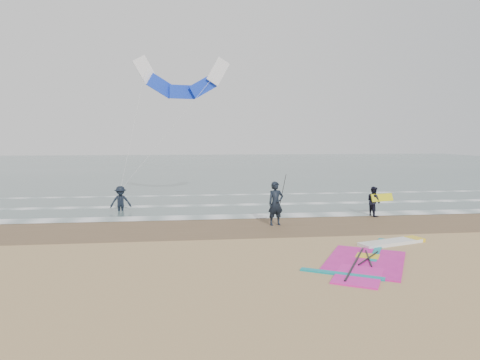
{
  "coord_description": "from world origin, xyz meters",
  "views": [
    {
      "loc": [
        -3.52,
        -12.96,
        3.99
      ],
      "look_at": [
        -1.37,
        5.0,
        2.2
      ],
      "focal_mm": 32.0,
      "sensor_mm": 36.0,
      "label": 1
    }
  ],
  "objects": [
    {
      "name": "ground",
      "position": [
        0.0,
        0.0,
        0.0
      ],
      "size": [
        120.0,
        120.0,
        0.0
      ],
      "primitive_type": "plane",
      "color": "tan",
      "rests_on": "ground"
    },
    {
      "name": "sea_water",
      "position": [
        0.0,
        48.0,
        0.01
      ],
      "size": [
        120.0,
        80.0,
        0.02
      ],
      "primitive_type": "cube",
      "color": "#47605E",
      "rests_on": "ground"
    },
    {
      "name": "wet_sand_band",
      "position": [
        0.0,
        6.0,
        0.0
      ],
      "size": [
        120.0,
        5.0,
        0.01
      ],
      "primitive_type": "cube",
      "color": "brown",
      "rests_on": "ground"
    },
    {
      "name": "foam_waterline",
      "position": [
        0.0,
        10.44,
        0.03
      ],
      "size": [
        120.0,
        9.15,
        0.02
      ],
      "color": "white",
      "rests_on": "ground"
    },
    {
      "name": "windsurf_rig",
      "position": [
        2.64,
        0.43,
        0.04
      ],
      "size": [
        5.71,
        5.41,
        0.14
      ],
      "color": "white",
      "rests_on": "ground"
    },
    {
      "name": "person_standing",
      "position": [
        0.39,
        5.98,
        1.0
      ],
      "size": [
        0.82,
        0.63,
        2.01
      ],
      "primitive_type": "imported",
      "rotation": [
        0.0,
        0.0,
        0.22
      ],
      "color": "black",
      "rests_on": "ground"
    },
    {
      "name": "person_walking",
      "position": [
        5.81,
        7.62,
        0.76
      ],
      "size": [
        0.74,
        0.86,
        1.53
      ],
      "primitive_type": "imported",
      "rotation": [
        0.0,
        0.0,
        1.81
      ],
      "color": "black",
      "rests_on": "ground"
    },
    {
      "name": "person_wading",
      "position": [
        -7.24,
        10.66,
        0.86
      ],
      "size": [
        1.23,
        0.87,
        1.73
      ],
      "primitive_type": "imported",
      "rotation": [
        0.0,
        0.0,
        0.22
      ],
      "color": "black",
      "rests_on": "ground"
    },
    {
      "name": "held_pole",
      "position": [
        0.69,
        5.98,
        1.47
      ],
      "size": [
        0.17,
        0.86,
        1.82
      ],
      "color": "black",
      "rests_on": "ground"
    },
    {
      "name": "carried_kiteboard",
      "position": [
        6.21,
        7.52,
        0.97
      ],
      "size": [
        1.3,
        0.51,
        0.39
      ],
      "color": "yellow",
      "rests_on": "ground"
    },
    {
      "name": "surf_kite",
      "position": [
        -3.87,
        12.71,
        7.27
      ],
      "size": [
        6.21,
        2.32,
        7.61
      ],
      "color": "white",
      "rests_on": "ground"
    }
  ]
}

